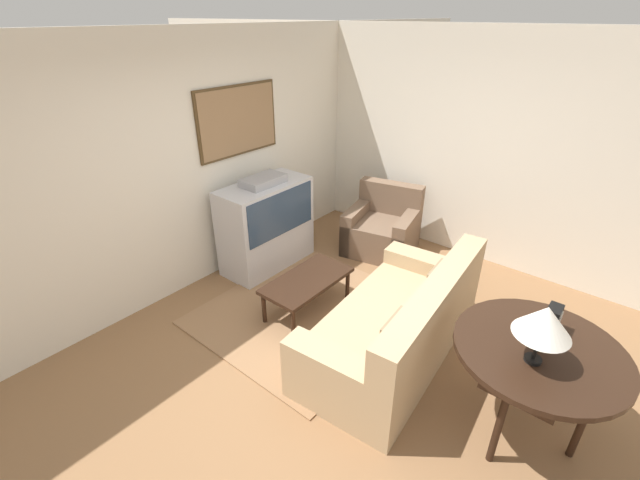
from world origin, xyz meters
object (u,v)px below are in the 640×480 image
object	(u,v)px
mantel_clock	(552,320)
table_lamp	(545,321)
tv	(266,225)
armchair	(382,229)
couch	(398,327)
console_table	(539,356)
coffee_table	(307,282)

from	to	relation	value
mantel_clock	table_lamp	bearing A→B (deg)	179.82
tv	armchair	xyz separation A→B (m)	(1.23, -0.88, -0.25)
tv	table_lamp	size ratio (longest dim) A/B	2.64
couch	console_table	world-z (taller)	couch
armchair	coffee_table	world-z (taller)	armchair
tv	couch	distance (m)	2.10
tv	armchair	world-z (taller)	tv
couch	mantel_clock	bearing A→B (deg)	90.04
couch	console_table	size ratio (longest dim) A/B	1.81
armchair	mantel_clock	distance (m)	2.80
tv	table_lamp	xyz separation A→B (m)	(-0.64, -3.17, 0.56)
console_table	table_lamp	size ratio (longest dim) A/B	2.63
coffee_table	mantel_clock	bearing A→B (deg)	-86.33
armchair	console_table	xyz separation A→B (m)	(-1.70, -2.30, 0.43)
armchair	console_table	bearing A→B (deg)	-49.29
mantel_clock	couch	bearing A→B (deg)	95.20
coffee_table	console_table	world-z (taller)	console_table
table_lamp	mantel_clock	xyz separation A→B (m)	(0.37, -0.00, -0.22)
coffee_table	console_table	size ratio (longest dim) A/B	0.84
tv	coffee_table	size ratio (longest dim) A/B	1.19
tv	mantel_clock	distance (m)	3.20
coffee_table	tv	bearing A→B (deg)	68.07
couch	armchair	bearing A→B (deg)	-148.84
tv	coffee_table	bearing A→B (deg)	-111.93
couch	table_lamp	distance (m)	1.41
armchair	tv	bearing A→B (deg)	-138.55
tv	table_lamp	distance (m)	3.28
armchair	mantel_clock	xyz separation A→B (m)	(-1.49, -2.29, 0.60)
table_lamp	mantel_clock	distance (m)	0.43
couch	coffee_table	distance (m)	1.05
mantel_clock	coffee_table	bearing A→B (deg)	93.67
tv	mantel_clock	world-z (taller)	tv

